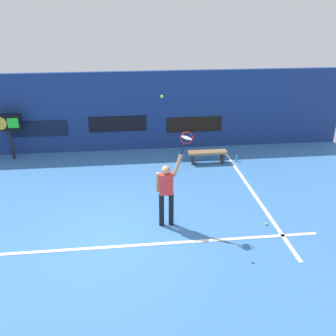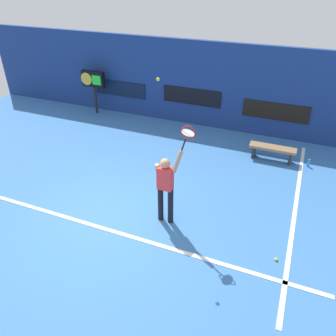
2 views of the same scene
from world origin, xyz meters
name	(u,v)px [view 1 (image 1 of 2)]	position (x,y,z in m)	size (l,w,h in m)	color
ground_plane	(117,236)	(0.00, 0.00, 0.00)	(18.00, 18.00, 0.00)	#3870B2
back_wall	(117,112)	(0.00, 6.05, 1.53)	(18.00, 0.20, 3.05)	navy
sponsor_banner_center	(118,124)	(0.00, 5.93, 1.09)	(2.20, 0.03, 0.60)	black
sponsor_banner_portside	(38,129)	(-3.00, 5.93, 1.00)	(2.20, 0.03, 0.60)	#0C1933
sponsor_banner_starboard	(194,124)	(3.00, 5.93, 0.96)	(2.20, 0.03, 0.60)	black
court_baseline	(116,247)	(0.00, -0.45, 0.01)	(10.00, 0.10, 0.01)	white
court_sideline	(251,190)	(4.13, 2.00, 0.01)	(0.10, 7.00, 0.01)	white
tennis_player	(166,190)	(1.29, 0.38, 1.01)	(0.65, 0.31, 1.98)	black
tennis_racket	(186,139)	(1.77, 0.38, 2.36)	(0.39, 0.27, 0.63)	black
tennis_ball	(162,96)	(1.19, 0.29, 3.42)	(0.07, 0.07, 0.07)	#CCE033
scoreboard_clock	(8,125)	(-3.92, 5.50, 1.33)	(0.96, 0.20, 1.71)	black
court_bench	(208,154)	(3.21, 4.30, 0.34)	(1.40, 0.36, 0.45)	olive
water_bottle	(236,158)	(4.31, 4.30, 0.12)	(0.07, 0.07, 0.24)	#338CD8
spare_ball	(266,224)	(3.89, 0.07, 0.03)	(0.07, 0.07, 0.07)	#CCE033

